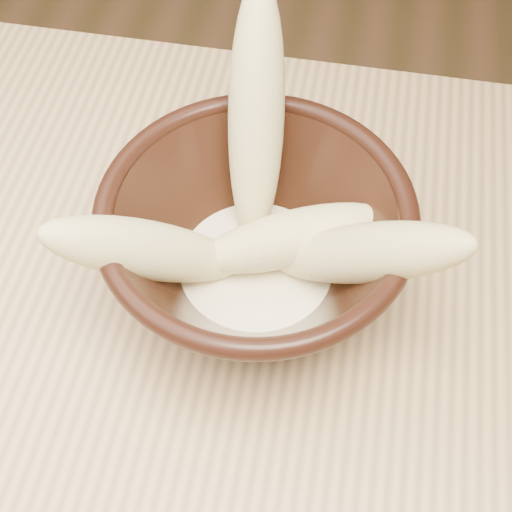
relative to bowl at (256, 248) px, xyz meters
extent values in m
cylinder|color=tan|center=(-0.31, 0.23, -0.47)|extent=(0.05, 0.05, 0.71)
cylinder|color=black|center=(0.00, 0.00, -0.06)|extent=(0.10, 0.10, 0.01)
cylinder|color=black|center=(0.00, 0.00, -0.04)|extent=(0.10, 0.10, 0.01)
torus|color=black|center=(0.00, 0.00, 0.04)|extent=(0.22, 0.22, 0.02)
cylinder|color=#F8EBC8|center=(0.00, 0.00, -0.03)|extent=(0.13, 0.13, 0.02)
ellipsoid|color=#D2C57C|center=(-0.01, 0.08, 0.06)|extent=(0.06, 0.14, 0.19)
ellipsoid|color=#D2C57C|center=(-0.07, -0.03, 0.03)|extent=(0.15, 0.11, 0.14)
ellipsoid|color=#D2C57C|center=(0.08, -0.01, 0.03)|extent=(0.16, 0.09, 0.14)
ellipsoid|color=#D2C57C|center=(0.02, 0.01, 0.01)|extent=(0.15, 0.09, 0.06)
camera|label=1|loc=(0.05, -0.29, 0.43)|focal=50.00mm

